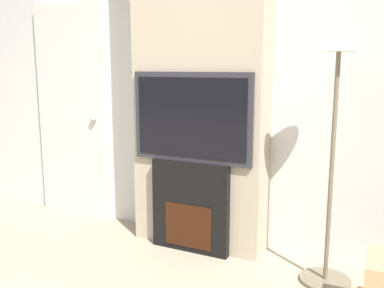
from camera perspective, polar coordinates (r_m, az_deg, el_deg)
name	(u,v)px	position (r m, az deg, el deg)	size (l,w,h in m)	color
wall_back	(210,78)	(3.53, 2.37, 8.75)	(6.00, 0.06, 2.70)	silver
chimney_breast	(200,79)	(3.37, 1.12, 8.68)	(1.08, 0.29, 2.70)	tan
fireplace	(192,206)	(3.41, -0.01, -8.29)	(0.64, 0.15, 0.72)	black
television	(192,117)	(3.25, -0.03, 3.56)	(0.98, 0.07, 0.69)	#2D2D33
floor_lamp	(335,122)	(2.87, 18.47, 2.80)	(0.34, 0.34, 1.64)	#726651
entry_door	(72,112)	(4.29, -15.65, 4.10)	(0.82, 0.09, 2.02)	silver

